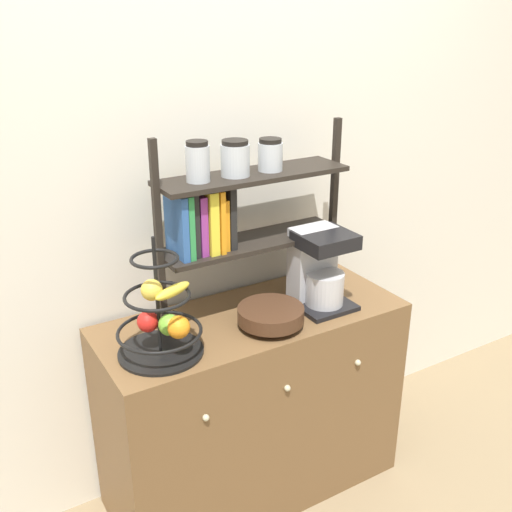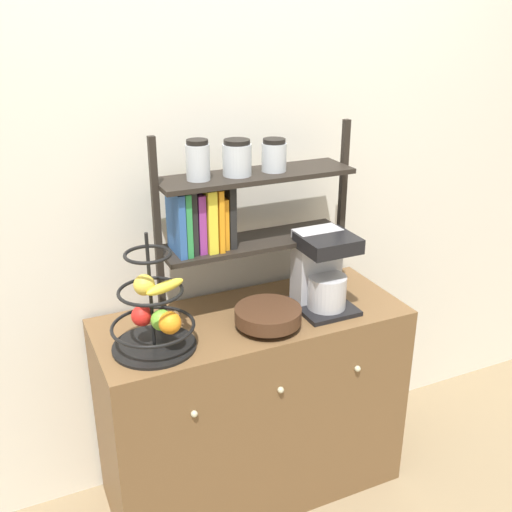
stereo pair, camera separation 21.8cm
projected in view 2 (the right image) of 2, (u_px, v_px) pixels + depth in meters
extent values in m
cube|color=silver|center=(222.00, 173.00, 2.32)|extent=(7.00, 0.05, 2.60)
cube|color=brown|center=(252.00, 404.00, 2.42)|extent=(1.18, 0.48, 0.81)
sphere|color=#B2AD8C|center=(194.00, 414.00, 2.00)|extent=(0.02, 0.02, 0.02)
sphere|color=#B2AD8C|center=(281.00, 390.00, 2.13)|extent=(0.02, 0.02, 0.02)
sphere|color=#B2AD8C|center=(358.00, 369.00, 2.25)|extent=(0.02, 0.02, 0.02)
cube|color=black|center=(323.00, 306.00, 2.32)|extent=(0.21, 0.23, 0.02)
cube|color=#B7B7BC|center=(316.00, 264.00, 2.31)|extent=(0.18, 0.09, 0.29)
cylinder|color=#B7B7BC|center=(327.00, 292.00, 2.27)|extent=(0.15, 0.15, 0.13)
cube|color=black|center=(328.00, 243.00, 2.20)|extent=(0.20, 0.19, 0.05)
cylinder|color=black|center=(155.00, 346.00, 2.05)|extent=(0.29, 0.29, 0.01)
cylinder|color=black|center=(150.00, 291.00, 1.97)|extent=(0.01, 0.01, 0.41)
torus|color=black|center=(153.00, 326.00, 2.02)|extent=(0.29, 0.29, 0.01)
torus|color=black|center=(150.00, 291.00, 1.97)|extent=(0.22, 0.22, 0.01)
torus|color=black|center=(148.00, 254.00, 1.92)|extent=(0.16, 0.16, 0.01)
sphere|color=red|center=(142.00, 316.00, 2.01)|extent=(0.07, 0.07, 0.07)
sphere|color=#6BAD33|center=(161.00, 320.00, 1.99)|extent=(0.07, 0.07, 0.07)
sphere|color=orange|center=(170.00, 323.00, 1.96)|extent=(0.08, 0.08, 0.08)
ellipsoid|color=yellow|center=(165.00, 287.00, 1.95)|extent=(0.15, 0.09, 0.04)
sphere|color=gold|center=(144.00, 285.00, 1.93)|extent=(0.07, 0.07, 0.07)
cylinder|color=#422819|center=(268.00, 324.00, 2.18)|extent=(0.13, 0.13, 0.02)
cylinder|color=#422819|center=(268.00, 315.00, 2.17)|extent=(0.24, 0.24, 0.05)
cube|color=black|center=(158.00, 236.00, 2.08)|extent=(0.02, 0.02, 0.69)
cube|color=black|center=(342.00, 208.00, 2.37)|extent=(0.02, 0.02, 0.69)
cube|color=black|center=(256.00, 242.00, 2.26)|extent=(0.73, 0.20, 0.02)
cube|color=black|center=(256.00, 175.00, 2.16)|extent=(0.73, 0.20, 0.02)
cube|color=#2D599E|center=(176.00, 222.00, 2.09)|extent=(0.02, 0.16, 0.23)
cube|color=#2D8C47|center=(183.00, 221.00, 2.10)|extent=(0.02, 0.15, 0.23)
cube|color=black|center=(189.00, 220.00, 2.11)|extent=(0.02, 0.13, 0.23)
cube|color=#8C338C|center=(197.00, 221.00, 2.12)|extent=(0.03, 0.13, 0.21)
cube|color=yellow|center=(206.00, 218.00, 2.13)|extent=(0.03, 0.15, 0.23)
cube|color=orange|center=(214.00, 217.00, 2.14)|extent=(0.02, 0.16, 0.23)
cube|color=orange|center=(221.00, 221.00, 2.16)|extent=(0.02, 0.12, 0.19)
cube|color=black|center=(227.00, 215.00, 2.16)|extent=(0.02, 0.12, 0.23)
cylinder|color=silver|center=(198.00, 162.00, 2.05)|extent=(0.08, 0.08, 0.12)
cylinder|color=black|center=(197.00, 142.00, 2.02)|extent=(0.07, 0.07, 0.02)
cylinder|color=silver|center=(237.00, 160.00, 2.10)|extent=(0.10, 0.10, 0.11)
cylinder|color=black|center=(237.00, 142.00, 2.08)|extent=(0.09, 0.09, 0.02)
cylinder|color=silver|center=(274.00, 157.00, 2.16)|extent=(0.09, 0.09, 0.10)
cylinder|color=black|center=(274.00, 141.00, 2.14)|extent=(0.08, 0.08, 0.02)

